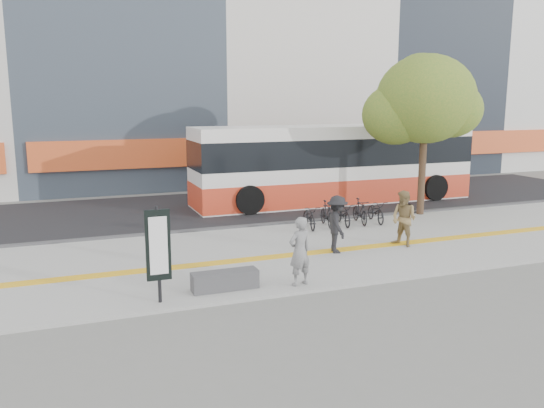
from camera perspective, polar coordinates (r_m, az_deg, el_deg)
name	(u,v)px	position (r m, az deg, el deg)	size (l,w,h in m)	color
ground	(304,267)	(15.43, 3.27, -6.52)	(120.00, 120.00, 0.00)	slate
sidewalk	(283,252)	(16.74, 1.16, -4.98)	(40.00, 7.00, 0.08)	gray
tactile_strip	(290,255)	(16.29, 1.83, -5.27)	(40.00, 0.45, 0.01)	gold
street	(217,208)	(23.68, -5.67, -0.43)	(40.00, 8.00, 0.06)	black
curb	(247,227)	(19.92, -2.63, -2.37)	(40.00, 0.25, 0.14)	#3B3B3E
bench	(225,280)	(13.41, -4.86, -7.83)	(1.60, 0.45, 0.45)	#3B3B3E
signboard	(158,247)	(12.49, -11.63, -4.32)	(0.55, 0.10, 2.20)	black
street_tree	(423,101)	(22.57, 15.29, 10.17)	(4.40, 3.80, 6.31)	#3A241A
bus	(335,166)	(24.88, 6.45, 3.88)	(12.76, 3.02, 3.40)	silver
bicycle_row	(344,213)	(20.24, 7.37, -0.97)	(3.54, 1.64, 0.91)	black
seated_woman	(300,251)	(13.52, 2.86, -4.88)	(0.62, 0.41, 1.71)	black
pedestrian_tan	(404,219)	(17.59, 13.42, -1.47)	(0.84, 0.66, 1.73)	olive
pedestrian_dark	(337,224)	(16.50, 6.71, -2.08)	(1.11, 0.64, 1.71)	black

